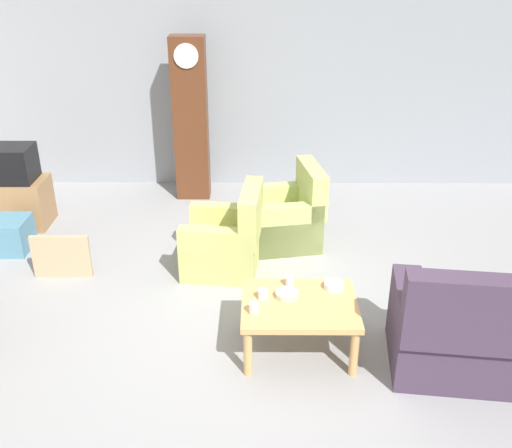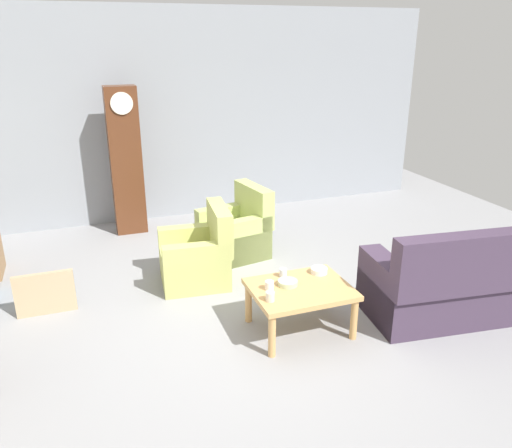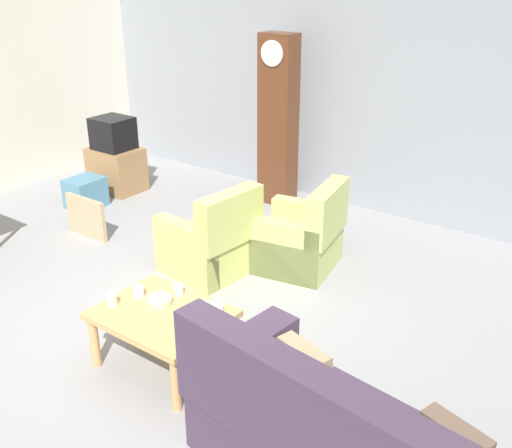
{
  "view_description": "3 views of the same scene",
  "coord_description": "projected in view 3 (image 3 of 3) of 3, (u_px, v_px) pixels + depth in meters",
  "views": [
    {
      "loc": [
        -0.02,
        -4.4,
        3.18
      ],
      "look_at": [
        -0.06,
        0.76,
        0.68
      ],
      "focal_mm": 41.23,
      "sensor_mm": 36.0,
      "label": 1
    },
    {
      "loc": [
        -1.6,
        -4.29,
        2.77
      ],
      "look_at": [
        0.29,
        0.9,
        0.71
      ],
      "focal_mm": 35.56,
      "sensor_mm": 36.0,
      "label": 2
    },
    {
      "loc": [
        3.13,
        -2.98,
        2.89
      ],
      "look_at": [
        0.33,
        0.86,
        0.78
      ],
      "focal_mm": 41.72,
      "sensor_mm": 36.0,
      "label": 3
    }
  ],
  "objects": [
    {
      "name": "cup_cream_tall",
      "position": [
        112.0,
        300.0,
        4.54
      ],
      "size": [
        0.08,
        0.08,
        0.09
      ],
      "primitive_type": "cylinder",
      "color": "beige",
      "rests_on": "coffee_table_wood"
    },
    {
      "name": "storage_box_blue",
      "position": [
        85.0,
        193.0,
        7.58
      ],
      "size": [
        0.37,
        0.45,
        0.38
      ],
      "primitive_type": "cube",
      "color": "teal",
      "rests_on": "ground_plane"
    },
    {
      "name": "tv_crt",
      "position": [
        113.0,
        133.0,
        7.89
      ],
      "size": [
        0.48,
        0.44,
        0.42
      ],
      "primitive_type": "cube",
      "color": "black",
      "rests_on": "tv_stand_cabinet"
    },
    {
      "name": "bowl_white_stacked",
      "position": [
        212.0,
        309.0,
        4.45
      ],
      "size": [
        0.17,
        0.17,
        0.06
      ],
      "primitive_type": "cylinder",
      "color": "white",
      "rests_on": "coffee_table_wood"
    },
    {
      "name": "garage_door_wall",
      "position": [
        369.0,
        79.0,
        7.07
      ],
      "size": [
        8.4,
        0.16,
        3.2
      ],
      "primitive_type": "cube",
      "color": "gray",
      "rests_on": "ground_plane"
    },
    {
      "name": "cup_blue_rimmed",
      "position": [
        179.0,
        290.0,
        4.68
      ],
      "size": [
        0.08,
        0.08,
        0.09
      ],
      "primitive_type": "cylinder",
      "color": "silver",
      "rests_on": "coffee_table_wood"
    },
    {
      "name": "armchair_olive_near",
      "position": [
        211.0,
        244.0,
        5.93
      ],
      "size": [
        0.86,
        0.83,
        0.92
      ],
      "color": "#B7BC66",
      "rests_on": "ground_plane"
    },
    {
      "name": "armchair_olive_far",
      "position": [
        301.0,
        240.0,
        6.02
      ],
      "size": [
        0.91,
        0.89,
        0.92
      ],
      "color": "#B3C16C",
      "rests_on": "ground_plane"
    },
    {
      "name": "grandfather_clock",
      "position": [
        278.0,
        121.0,
        7.37
      ],
      "size": [
        0.44,
        0.3,
        2.13
      ],
      "color": "#562D19",
      "rests_on": "ground_plane"
    },
    {
      "name": "coffee_table_wood",
      "position": [
        163.0,
        320.0,
        4.49
      ],
      "size": [
        0.96,
        0.76,
        0.48
      ],
      "color": "tan",
      "rests_on": "ground_plane"
    },
    {
      "name": "ground_plane",
      "position": [
        165.0,
        332.0,
        5.06
      ],
      "size": [
        10.4,
        10.4,
        0.0
      ],
      "primitive_type": "plane",
      "color": "gray"
    },
    {
      "name": "tv_stand_cabinet",
      "position": [
        117.0,
        169.0,
        8.09
      ],
      "size": [
        0.68,
        0.52,
        0.59
      ],
      "primitive_type": "cube",
      "color": "#997047",
      "rests_on": "ground_plane"
    },
    {
      "name": "framed_picture_leaning",
      "position": [
        86.0,
        217.0,
        6.73
      ],
      "size": [
        0.6,
        0.05,
        0.47
      ],
      "primitive_type": "cube",
      "color": "tan",
      "rests_on": "ground_plane"
    },
    {
      "name": "bowl_shallow_green",
      "position": [
        160.0,
        300.0,
        4.57
      ],
      "size": [
        0.2,
        0.2,
        0.05
      ],
      "primitive_type": "cylinder",
      "color": "#B2C69E",
      "rests_on": "coffee_table_wood"
    },
    {
      "name": "cup_white_porcelain",
      "position": [
        139.0,
        292.0,
        4.65
      ],
      "size": [
        0.08,
        0.08,
        0.09
      ],
      "primitive_type": "cylinder",
      "color": "white",
      "rests_on": "coffee_table_wood"
    }
  ]
}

